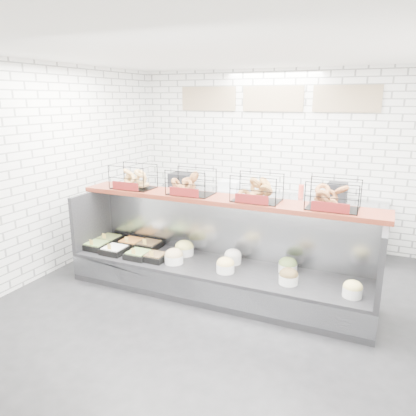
% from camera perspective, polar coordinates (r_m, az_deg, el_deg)
% --- Properties ---
extents(ground, '(5.50, 5.50, 0.00)m').
position_cam_1_polar(ground, '(5.28, -0.27, -13.17)').
color(ground, black).
rests_on(ground, ground).
extents(room_shell, '(5.02, 5.51, 3.01)m').
position_cam_1_polar(room_shell, '(5.22, 2.50, 10.24)').
color(room_shell, white).
rests_on(room_shell, ground).
extents(display_case, '(4.00, 0.90, 1.20)m').
position_cam_1_polar(display_case, '(5.43, 0.91, -8.48)').
color(display_case, black).
rests_on(display_case, ground).
extents(bagel_shelf, '(4.10, 0.50, 0.40)m').
position_cam_1_polar(bagel_shelf, '(5.24, 2.06, 2.73)').
color(bagel_shelf, '#521C11').
rests_on(bagel_shelf, display_case).
extents(prep_counter, '(4.00, 0.60, 1.20)m').
position_cam_1_polar(prep_counter, '(7.22, 7.71, -1.35)').
color(prep_counter, '#93969B').
rests_on(prep_counter, ground).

